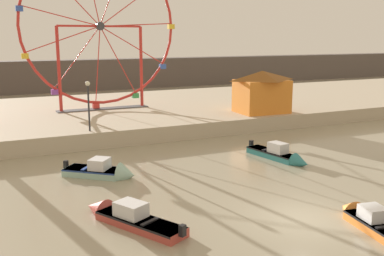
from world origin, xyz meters
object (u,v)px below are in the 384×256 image
(motorboat_seafoam, at_px, (106,171))
(promenade_lamp_near, at_px, (88,98))
(motorboat_teal_painted, at_px, (281,155))
(carnival_booth_orange_canopy, at_px, (262,91))
(motorboat_faded_red, at_px, (124,216))
(ferris_wheel_red_frame, at_px, (100,29))
(motorboat_orange_hull, at_px, (368,220))

(motorboat_seafoam, height_order, promenade_lamp_near, promenade_lamp_near)
(promenade_lamp_near, bearing_deg, motorboat_teal_painted, -39.64)
(promenade_lamp_near, bearing_deg, carnival_booth_orange_canopy, 5.69)
(motorboat_teal_painted, bearing_deg, promenade_lamp_near, -138.95)
(motorboat_seafoam, distance_m, promenade_lamp_near, 7.71)
(motorboat_faded_red, distance_m, ferris_wheel_red_frame, 24.47)
(motorboat_orange_hull, xyz_separation_m, promenade_lamp_near, (-7.19, 18.09, 3.19))
(motorboat_seafoam, relative_size, motorboat_teal_painted, 0.78)
(motorboat_teal_painted, height_order, motorboat_faded_red, motorboat_teal_painted)
(motorboat_orange_hull, height_order, promenade_lamp_near, promenade_lamp_near)
(motorboat_teal_painted, relative_size, promenade_lamp_near, 1.47)
(motorboat_teal_painted, height_order, carnival_booth_orange_canopy, carnival_booth_orange_canopy)
(motorboat_orange_hull, height_order, ferris_wheel_red_frame, ferris_wheel_red_frame)
(promenade_lamp_near, bearing_deg, motorboat_seafoam, -96.22)
(motorboat_teal_painted, relative_size, ferris_wheel_red_frame, 0.36)
(motorboat_seafoam, bearing_deg, motorboat_teal_painted, 33.28)
(motorboat_faded_red, distance_m, promenade_lamp_near, 13.92)
(motorboat_orange_hull, relative_size, motorboat_teal_painted, 0.85)
(carnival_booth_orange_canopy, relative_size, promenade_lamp_near, 1.36)
(motorboat_orange_hull, height_order, carnival_booth_orange_canopy, carnival_booth_orange_canopy)
(motorboat_seafoam, relative_size, ferris_wheel_red_frame, 0.28)
(motorboat_faded_red, xyz_separation_m, carnival_booth_orange_canopy, (16.83, 14.95, 2.76))
(ferris_wheel_red_frame, bearing_deg, motorboat_teal_painted, -68.91)
(motorboat_orange_hull, relative_size, carnival_booth_orange_canopy, 0.92)
(motorboat_seafoam, bearing_deg, promenade_lamp_near, 124.10)
(motorboat_teal_painted, relative_size, carnival_booth_orange_canopy, 1.08)
(motorboat_orange_hull, distance_m, motorboat_teal_painted, 10.18)
(motorboat_seafoam, height_order, carnival_booth_orange_canopy, carnival_booth_orange_canopy)
(carnival_booth_orange_canopy, distance_m, promenade_lamp_near, 15.24)
(carnival_booth_orange_canopy, height_order, promenade_lamp_near, carnival_booth_orange_canopy)
(ferris_wheel_red_frame, height_order, promenade_lamp_near, ferris_wheel_red_frame)
(motorboat_orange_hull, relative_size, ferris_wheel_red_frame, 0.31)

